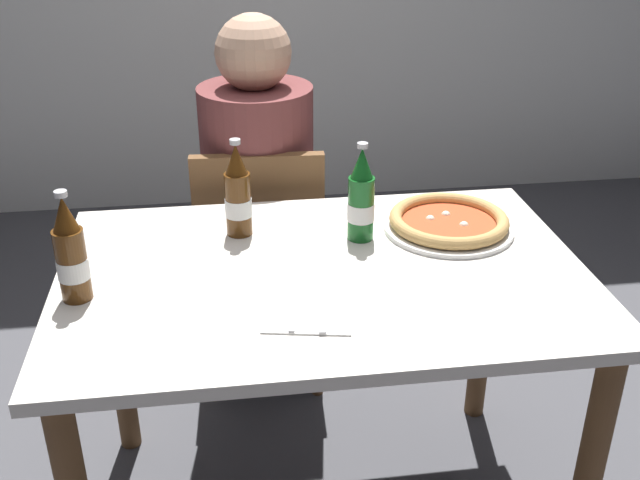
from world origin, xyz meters
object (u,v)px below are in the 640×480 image
object	(u,v)px
chair_behind_table	(261,253)
pizza_margherita_near	(449,222)
beer_bottle_center	(238,195)
diner_seated	(260,217)
beer_bottle_left	(361,199)
beer_bottle_right	(71,255)
dining_table_main	(323,312)
napkin_with_cutlery	(309,310)

from	to	relation	value
chair_behind_table	pizza_margherita_near	distance (m)	0.70
beer_bottle_center	diner_seated	bearing A→B (deg)	80.74
beer_bottle_left	beer_bottle_right	xyz separation A→B (m)	(-0.65, -0.20, 0.00)
dining_table_main	napkin_with_cutlery	distance (m)	0.21
dining_table_main	diner_seated	distance (m)	0.67
chair_behind_table	napkin_with_cutlery	distance (m)	0.83
pizza_margherita_near	diner_seated	bearing A→B (deg)	132.04
dining_table_main	pizza_margherita_near	world-z (taller)	pizza_margherita_near
beer_bottle_center	chair_behind_table	bearing A→B (deg)	80.10
beer_bottle_left	pizza_margherita_near	bearing A→B (deg)	3.88
diner_seated	beer_bottle_center	xyz separation A→B (m)	(-0.07, -0.45, 0.27)
chair_behind_table	beer_bottle_right	size ratio (longest dim) A/B	3.44
chair_behind_table	beer_bottle_left	distance (m)	0.64
dining_table_main	pizza_margherita_near	distance (m)	0.40
chair_behind_table	beer_bottle_left	bearing A→B (deg)	118.82
pizza_margherita_near	beer_bottle_left	world-z (taller)	beer_bottle_left
beer_bottle_left	beer_bottle_center	xyz separation A→B (m)	(-0.29, 0.07, 0.00)
chair_behind_table	diner_seated	xyz separation A→B (m)	(0.00, 0.05, 0.10)
dining_table_main	beer_bottle_left	distance (m)	0.29
beer_bottle_right	napkin_with_cutlery	distance (m)	0.51
pizza_margherita_near	napkin_with_cutlery	bearing A→B (deg)	-139.96
diner_seated	beer_bottle_left	bearing A→B (deg)	-66.77
napkin_with_cutlery	chair_behind_table	bearing A→B (deg)	94.16
beer_bottle_center	dining_table_main	bearing A→B (deg)	-49.75
pizza_margherita_near	beer_bottle_center	xyz separation A→B (m)	(-0.52, 0.05, 0.08)
beer_bottle_center	beer_bottle_right	world-z (taller)	same
beer_bottle_left	beer_bottle_right	distance (m)	0.68
beer_bottle_left	napkin_with_cutlery	size ratio (longest dim) A/B	1.17
diner_seated	beer_bottle_right	world-z (taller)	diner_seated
chair_behind_table	pizza_margherita_near	bearing A→B (deg)	138.32
chair_behind_table	napkin_with_cutlery	size ratio (longest dim) A/B	4.04
diner_seated	beer_bottle_right	bearing A→B (deg)	-120.94
dining_table_main	chair_behind_table	world-z (taller)	chair_behind_table
napkin_with_cutlery	beer_bottle_left	bearing A→B (deg)	62.19
dining_table_main	diner_seated	xyz separation A→B (m)	(-0.11, 0.66, -0.05)
beer_bottle_left	chair_behind_table	bearing A→B (deg)	115.81
chair_behind_table	beer_bottle_right	xyz separation A→B (m)	(-0.42, -0.66, 0.37)
chair_behind_table	beer_bottle_center	xyz separation A→B (m)	(-0.07, -0.40, 0.37)
beer_bottle_left	beer_bottle_right	world-z (taller)	same
pizza_margherita_near	napkin_with_cutlery	size ratio (longest dim) A/B	1.55
dining_table_main	beer_bottle_center	size ratio (longest dim) A/B	4.86
pizza_margherita_near	beer_bottle_right	world-z (taller)	beer_bottle_right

